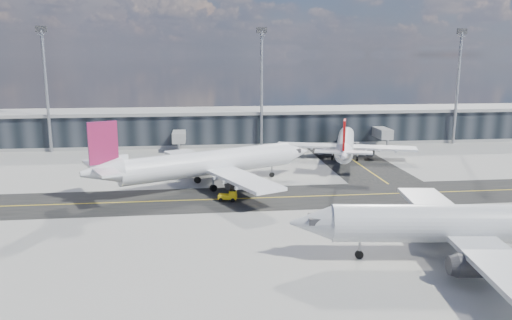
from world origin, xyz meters
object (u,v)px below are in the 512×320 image
object	(u,v)px
airliner_redtail	(345,144)
airliner_af	(207,163)
baggage_tug	(229,196)
service_van	(357,146)
airliner_near	(481,224)

from	to	relation	value
airliner_redtail	airliner_af	bearing A→B (deg)	-129.44
airliner_af	airliner_redtail	world-z (taller)	airliner_af
baggage_tug	service_van	bearing A→B (deg)	154.44
airliner_near	baggage_tug	size ratio (longest dim) A/B	13.74
airliner_redtail	service_van	distance (m)	14.64
airliner_af	baggage_tug	world-z (taller)	airliner_af
airliner_redtail	baggage_tug	xyz separation A→B (m)	(-27.07, -28.57, -2.62)
airliner_near	baggage_tug	bearing A→B (deg)	52.63
airliner_near	airliner_af	bearing A→B (deg)	47.35
baggage_tug	airliner_near	bearing A→B (deg)	59.39
baggage_tug	service_van	distance (m)	53.39
airliner_near	service_van	size ratio (longest dim) A/B	7.78
airliner_redtail	service_van	size ratio (longest dim) A/B	6.45
airliner_af	airliner_near	xyz separation A→B (m)	(29.56, -35.01, -0.03)
airliner_redtail	baggage_tug	distance (m)	39.45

